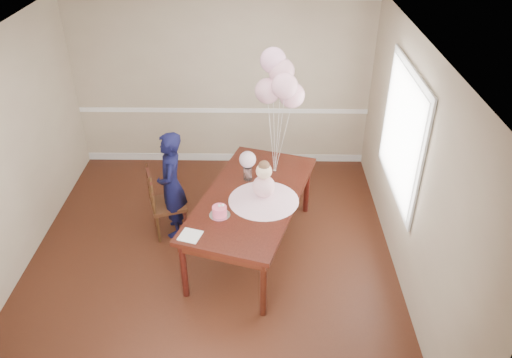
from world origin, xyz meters
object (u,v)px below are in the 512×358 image
object	(u,v)px
birthday_cake	(220,211)
woman	(172,185)
dining_table_top	(252,197)
dining_chair_seat	(168,204)

from	to	relation	value
birthday_cake	woman	world-z (taller)	woman
dining_table_top	dining_chair_seat	size ratio (longest dim) A/B	5.08
birthday_cake	dining_chair_seat	world-z (taller)	birthday_cake
dining_chair_seat	birthday_cake	bearing A→B (deg)	-63.73
birthday_cake	dining_table_top	bearing A→B (deg)	48.96
birthday_cake	woman	distance (m)	1.02
woman	dining_chair_seat	bearing A→B (deg)	-83.98
birthday_cake	woman	xyz separation A→B (m)	(-0.67, 0.75, -0.16)
dining_table_top	birthday_cake	bearing A→B (deg)	-113.96
dining_table_top	dining_chair_seat	world-z (taller)	dining_table_top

